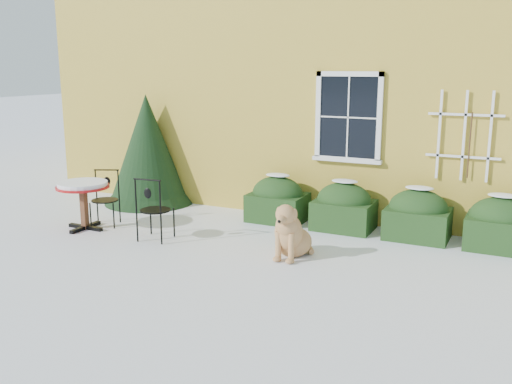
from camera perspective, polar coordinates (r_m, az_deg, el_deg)
The scene contains 8 objects.
ground at distance 8.57m, azimuth -2.95°, elevation -7.20°, with size 80.00×80.00×0.00m, color white.
house at distance 14.59m, azimuth 10.68°, elevation 13.63°, with size 12.40×8.40×6.40m.
hedge_row at distance 10.17m, azimuth 12.28°, elevation -1.91°, with size 4.95×0.80×0.91m.
evergreen_shrub at distance 12.33m, azimuth -10.74°, elevation 3.18°, with size 1.91×1.91×2.31m.
bistro_table at distance 10.61m, azimuth -16.92°, elevation 0.20°, with size 0.94×0.94×0.87m.
patio_chair_near at distance 9.70m, azimuth -10.18°, elevation -1.66°, with size 0.54×0.53×1.09m.
patio_chair_far at distance 10.84m, azimuth -14.84°, elevation -0.58°, with size 0.60×0.59×1.01m.
dog at distance 8.75m, azimuth 3.45°, elevation -4.29°, with size 0.60×1.01×0.90m.
Camera 1 is at (3.92, -7.05, 2.90)m, focal length 40.00 mm.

